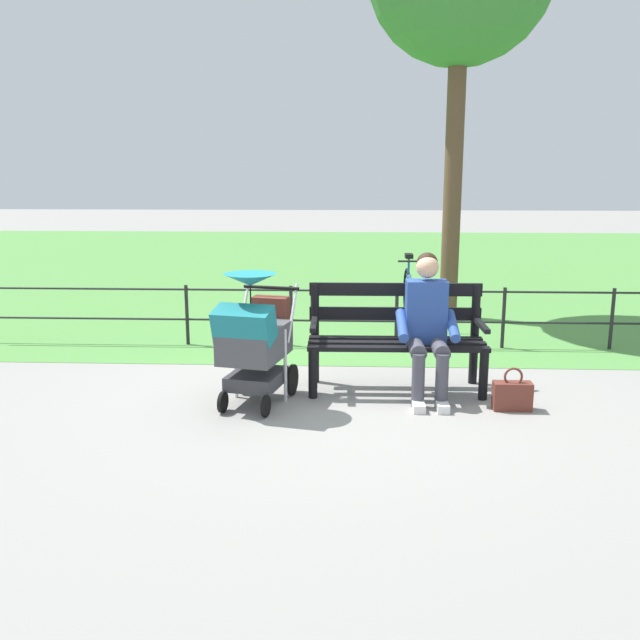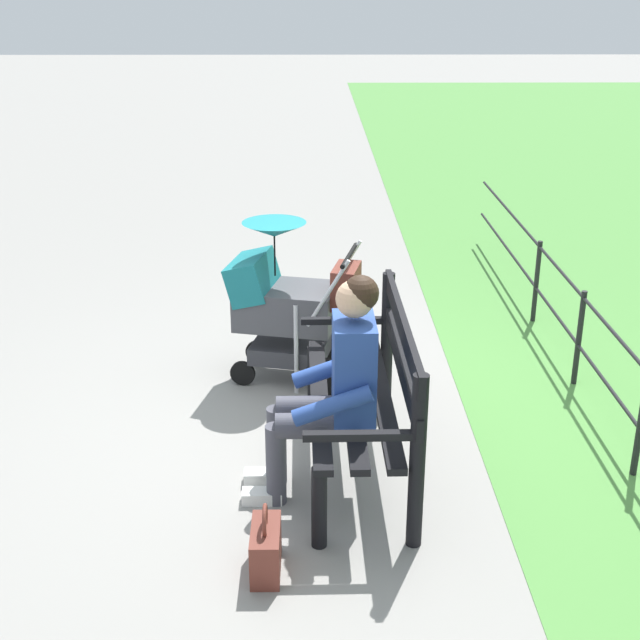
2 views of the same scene
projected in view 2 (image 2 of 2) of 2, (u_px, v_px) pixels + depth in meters
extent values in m
plane|color=gray|center=(347.00, 426.00, 5.50)|extent=(60.00, 60.00, 0.00)
cube|color=black|center=(382.00, 398.00, 4.87)|extent=(1.60, 0.13, 0.04)
cube|color=black|center=(351.00, 398.00, 4.87)|extent=(1.60, 0.13, 0.04)
cube|color=black|center=(319.00, 399.00, 4.86)|extent=(1.60, 0.13, 0.04)
cube|color=black|center=(401.00, 363.00, 4.79)|extent=(1.60, 0.06, 0.12)
cube|color=black|center=(403.00, 325.00, 4.71)|extent=(1.60, 0.06, 0.12)
cylinder|color=black|center=(319.00, 508.00, 4.25)|extent=(0.08, 0.08, 0.45)
cylinder|color=black|center=(417.00, 463.00, 4.17)|extent=(0.08, 0.08, 0.95)
cube|color=black|center=(361.00, 436.00, 4.10)|extent=(0.06, 0.56, 0.04)
cylinder|color=black|center=(314.00, 378.00, 5.64)|extent=(0.08, 0.08, 0.45)
cylinder|color=black|center=(387.00, 342.00, 5.56)|extent=(0.08, 0.08, 0.95)
cube|color=black|center=(344.00, 321.00, 5.50)|extent=(0.06, 0.56, 0.04)
cylinder|color=#42424C|center=(313.00, 426.00, 4.53)|extent=(0.15, 0.40, 0.14)
cylinder|color=#42424C|center=(312.00, 408.00, 4.71)|extent=(0.15, 0.40, 0.14)
cylinder|color=#42424C|center=(276.00, 465.00, 4.61)|extent=(0.11, 0.11, 0.47)
cylinder|color=#42424C|center=(277.00, 446.00, 4.80)|extent=(0.11, 0.11, 0.47)
cube|color=silver|center=(262.00, 496.00, 4.68)|extent=(0.10, 0.22, 0.07)
cube|color=silver|center=(263.00, 477.00, 4.87)|extent=(0.10, 0.22, 0.07)
cube|color=#284793|center=(354.00, 369.00, 4.52)|extent=(0.36, 0.23, 0.56)
cylinder|color=#284793|center=(333.00, 406.00, 4.35)|extent=(0.10, 0.43, 0.23)
cylinder|color=#284793|center=(330.00, 369.00, 4.76)|extent=(0.10, 0.43, 0.23)
sphere|color=tan|center=(355.00, 299.00, 4.37)|extent=(0.20, 0.20, 0.20)
sphere|color=black|center=(361.00, 293.00, 4.36)|extent=(0.19, 0.19, 0.19)
cylinder|color=black|center=(325.00, 377.00, 5.85)|extent=(0.09, 0.28, 0.28)
cylinder|color=black|center=(337.00, 351.00, 6.27)|extent=(0.09, 0.28, 0.28)
cylinder|color=black|center=(243.00, 373.00, 6.02)|extent=(0.07, 0.18, 0.18)
cylinder|color=black|center=(258.00, 352.00, 6.37)|extent=(0.07, 0.18, 0.18)
cube|color=#38383D|center=(290.00, 349.00, 6.09)|extent=(0.52, 0.60, 0.12)
cylinder|color=silver|center=(296.00, 350.00, 5.82)|extent=(0.03, 0.03, 0.65)
cylinder|color=silver|center=(311.00, 325.00, 6.24)|extent=(0.03, 0.03, 0.65)
cube|color=#47474C|center=(287.00, 306.00, 5.97)|extent=(0.60, 0.76, 0.28)
cube|color=#19727A|center=(253.00, 277.00, 5.94)|extent=(0.53, 0.40, 0.33)
cylinder|color=black|center=(349.00, 255.00, 5.74)|extent=(0.51, 0.14, 0.03)
cylinder|color=silver|center=(328.00, 294.00, 5.62)|extent=(0.09, 0.30, 0.49)
cylinder|color=silver|center=(341.00, 272.00, 6.04)|extent=(0.09, 0.30, 0.49)
cone|color=#19727A|center=(274.00, 229.00, 5.78)|extent=(0.53, 0.53, 0.10)
cylinder|color=black|center=(275.00, 255.00, 5.85)|extent=(0.01, 0.01, 0.30)
cube|color=brown|center=(346.00, 286.00, 5.82)|extent=(0.35, 0.23, 0.28)
cube|color=brown|center=(266.00, 550.00, 4.10)|extent=(0.32, 0.14, 0.24)
torus|color=brown|center=(265.00, 520.00, 4.04)|extent=(0.16, 0.02, 0.16)
cylinder|color=black|center=(579.00, 338.00, 5.94)|extent=(0.04, 0.04, 0.70)
cylinder|color=black|center=(536.00, 282.00, 7.06)|extent=(0.04, 0.04, 0.70)
cylinder|color=black|center=(613.00, 332.00, 5.27)|extent=(8.43, 0.02, 0.02)
cylinder|color=black|center=(606.00, 383.00, 5.40)|extent=(8.43, 0.02, 0.02)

